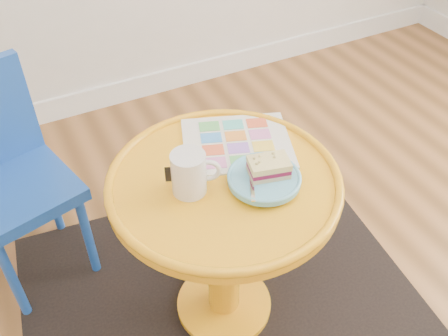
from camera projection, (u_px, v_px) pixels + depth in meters
name	position (u px, v px, depth m)	size (l,w,h in m)	color
rug	(224.00, 305.00, 1.70)	(1.30, 1.10, 0.01)	black
side_table	(224.00, 222.00, 1.42)	(0.62, 0.62, 0.59)	orange
chair	(5.00, 170.00, 1.57)	(0.41, 0.41, 0.76)	#1948A8
newspaper	(237.00, 143.00, 1.42)	(0.31, 0.26, 0.01)	silver
mug	(190.00, 172.00, 1.24)	(0.12, 0.09, 0.12)	silver
plate	(264.00, 179.00, 1.28)	(0.19, 0.19, 0.02)	#62B2D0
cake_slice	(269.00, 167.00, 1.27)	(0.12, 0.09, 0.05)	#D3BC8C
fork	(252.00, 180.00, 1.27)	(0.08, 0.14, 0.00)	silver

